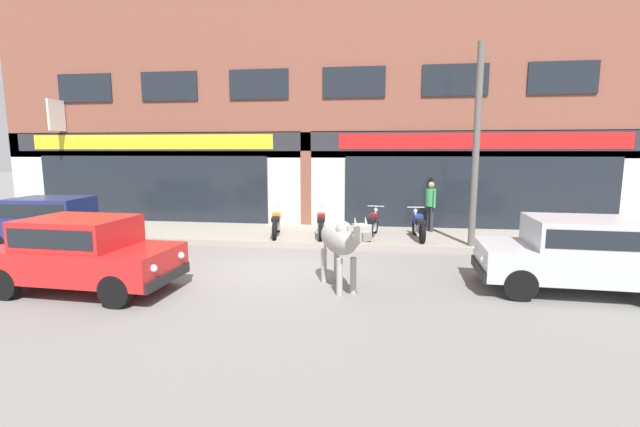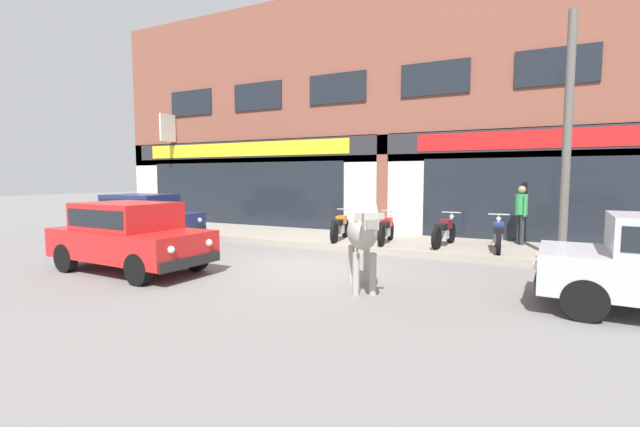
# 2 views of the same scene
# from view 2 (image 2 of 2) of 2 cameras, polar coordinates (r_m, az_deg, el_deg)

# --- Properties ---
(ground_plane) EXTENTS (90.00, 90.00, 0.00)m
(ground_plane) POSITION_cam_2_polar(r_m,az_deg,el_deg) (9.57, -1.85, -7.16)
(ground_plane) COLOR slate
(sidewalk) EXTENTS (19.00, 3.09, 0.16)m
(sidewalk) POSITION_cam_2_polar(r_m,az_deg,el_deg) (12.92, 6.08, -3.67)
(sidewalk) COLOR gray
(sidewalk) RESTS_ON ground
(shop_building) EXTENTS (23.00, 1.40, 8.33)m
(shop_building) POSITION_cam_2_polar(r_m,az_deg,el_deg) (14.61, 8.73, 12.49)
(shop_building) COLOR brown
(shop_building) RESTS_ON ground
(cow) EXTENTS (1.24, 1.96, 1.61)m
(cow) POSITION_cam_2_polar(r_m,az_deg,el_deg) (7.55, 5.69, -2.69)
(cow) COLOR #9E998E
(cow) RESTS_ON ground
(car_1) EXTENTS (3.68, 1.77, 1.46)m
(car_1) POSITION_cam_2_polar(r_m,az_deg,el_deg) (9.90, -24.08, -2.40)
(car_1) COLOR black
(car_1) RESTS_ON ground
(car_2) EXTENTS (3.71, 1.88, 1.46)m
(car_2) POSITION_cam_2_polar(r_m,az_deg,el_deg) (14.39, -22.62, -0.20)
(car_2) COLOR black
(car_2) RESTS_ON ground
(motorcycle_0) EXTENTS (0.54, 1.80, 0.88)m
(motorcycle_0) POSITION_cam_2_polar(r_m,az_deg,el_deg) (12.51, 2.70, -1.78)
(motorcycle_0) COLOR black
(motorcycle_0) RESTS_ON sidewalk
(motorcycle_1) EXTENTS (0.52, 1.81, 0.88)m
(motorcycle_1) POSITION_cam_2_polar(r_m,az_deg,el_deg) (12.07, 8.81, -2.08)
(motorcycle_1) COLOR black
(motorcycle_1) RESTS_ON sidewalk
(motorcycle_2) EXTENTS (0.54, 1.81, 0.88)m
(motorcycle_2) POSITION_cam_2_polar(r_m,az_deg,el_deg) (11.87, 16.23, -2.34)
(motorcycle_2) COLOR black
(motorcycle_2) RESTS_ON sidewalk
(motorcycle_3) EXTENTS (0.52, 1.81, 0.88)m
(motorcycle_3) POSITION_cam_2_polar(r_m,az_deg,el_deg) (11.62, 22.68, -2.68)
(motorcycle_3) COLOR black
(motorcycle_3) RESTS_ON sidewalk
(pedestrian) EXTENTS (0.32, 0.46, 1.60)m
(pedestrian) POSITION_cam_2_polar(r_m,az_deg,el_deg) (12.80, 25.25, 0.59)
(pedestrian) COLOR #2D2D33
(pedestrian) RESTS_ON sidewalk
(utility_pole) EXTENTS (0.18, 0.18, 5.37)m
(utility_pole) POSITION_cam_2_polar(r_m,az_deg,el_deg) (10.78, 30.08, 8.74)
(utility_pole) COLOR #595651
(utility_pole) RESTS_ON sidewalk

